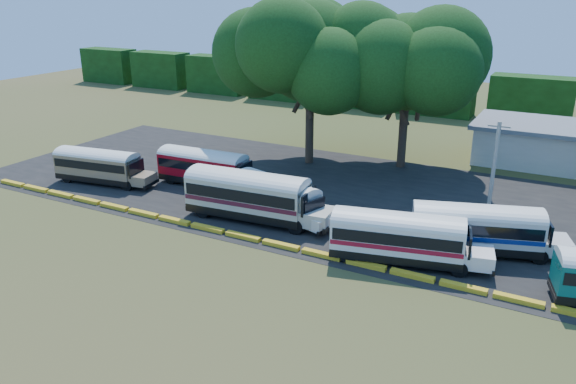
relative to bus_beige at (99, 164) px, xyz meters
The scene contains 14 objects.
ground 19.75m from the bus_beige, 14.97° to the right, with size 160.00×160.00×0.00m, color #334B19.
asphalt_strip 21.24m from the bus_beige, 19.09° to the left, with size 64.00×24.00×0.02m, color black.
curb 19.50m from the bus_beige, 12.12° to the right, with size 53.70×0.45×0.30m.
terminal_building 44.61m from the bus_beige, 33.96° to the left, with size 19.00×9.00×4.00m.
treeline_backdrop 46.96m from the bus_beige, 66.12° to the left, with size 130.00×4.00×6.00m.
bus_beige is the anchor object (origin of this frame).
bus_red 9.46m from the bus_beige, 23.99° to the left, with size 9.89×2.89×3.22m.
bus_cream_west 16.20m from the bus_beige, ahead, with size 11.46×3.68×3.70m.
bus_cream_east 17.71m from the bus_beige, ahead, with size 9.36×4.90×3.00m.
bus_white_red 28.26m from the bus_beige, ahead, with size 10.28×4.56×3.28m.
bus_white_blue 32.29m from the bus_beige, ahead, with size 10.23×5.35×3.27m.
tree_west 21.76m from the bus_beige, 46.36° to the left, with size 12.98×12.98×15.58m.
tree_center 29.25m from the bus_beige, 37.99° to the left, with size 11.94×11.94×14.37m.
utility_pole 32.99m from the bus_beige, 15.49° to the left, with size 1.60×0.30×7.21m.
Camera 1 is at (17.92, -28.92, 16.40)m, focal length 35.00 mm.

